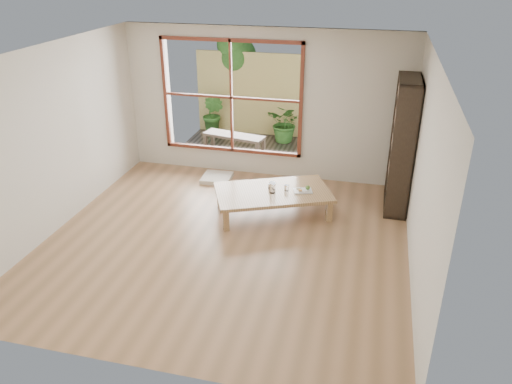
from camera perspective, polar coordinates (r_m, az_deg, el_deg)
ground at (r=7.10m, az=-3.44°, el=-5.55°), size 5.00×5.00×0.00m
low_table at (r=7.67m, az=1.95°, el=-0.19°), size 1.98×1.60×0.38m
floor_cushion at (r=8.97m, az=-4.48°, el=1.63°), size 0.53×0.53×0.07m
bookshelf at (r=7.92m, az=16.35°, el=5.09°), size 0.33×0.93×2.07m
glass_tall at (r=7.56m, az=1.91°, el=0.46°), size 0.09×0.09×0.16m
glass_mid at (r=7.65m, az=3.51°, el=0.48°), size 0.07×0.07×0.09m
glass_short at (r=7.76m, az=1.84°, el=0.87°), size 0.07×0.07×0.09m
glass_small at (r=7.70m, az=1.65°, el=0.64°), size 0.07×0.07×0.08m
food_tray at (r=7.67m, az=5.46°, el=0.24°), size 0.33×0.27×0.09m
deck at (r=10.34m, az=-0.88°, el=4.84°), size 2.80×2.00×0.05m
garden_bench at (r=9.99m, az=-2.52°, el=6.24°), size 1.29×0.61×0.39m
bamboo_fence at (r=10.99m, az=0.42°, el=11.04°), size 2.80×0.06×1.80m
shrub_right at (r=10.63m, az=3.44°, el=7.86°), size 0.90×0.84×0.82m
shrub_left at (r=11.14m, az=-4.91°, el=8.84°), size 0.60×0.54×0.89m
garden_tree at (r=11.29m, az=-2.66°, el=15.17°), size 1.04×0.85×2.22m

